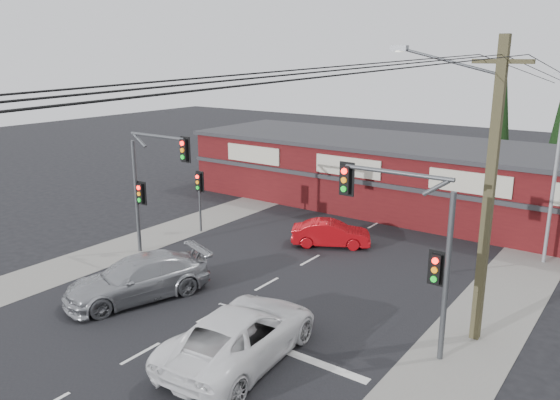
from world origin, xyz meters
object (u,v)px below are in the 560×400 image
Objects in this scene: red_sedan at (331,233)px; white_suv at (241,334)px; silver_suv at (138,278)px; utility_pole at (486,184)px; shop_building at (392,173)px.

white_suv is at bearing 167.08° from red_sedan.
silver_suv reaches higher than red_sedan.
red_sedan is at bearing 148.93° from utility_pole.
silver_suv is 18.75m from shop_building.
silver_suv is at bearing 133.50° from red_sedan.
white_suv is 9.12m from utility_pole.
silver_suv is 0.21× the size of shop_building.
silver_suv is 13.39m from utility_pole.
shop_building is (-3.81, 19.64, 1.28)m from white_suv.
shop_building reaches higher than white_suv.
utility_pole is at bearing 40.97° from silver_suv.
white_suv is 0.61× the size of utility_pole.
silver_suv is (-6.19, 1.08, -0.02)m from white_suv.
utility_pole is (9.36, -14.00, 3.26)m from shop_building.
shop_building reaches higher than silver_suv.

